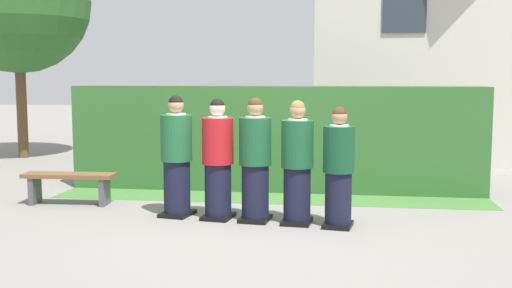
# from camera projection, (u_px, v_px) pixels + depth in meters

# --- Properties ---
(ground_plane) EXTENTS (60.00, 60.00, 0.00)m
(ground_plane) POSITION_uv_depth(u_px,v_px,m) (256.00, 221.00, 8.42)
(ground_plane) COLOR gray
(student_front_row_0) EXTENTS (0.48, 0.57, 1.69)m
(student_front_row_0) POSITION_uv_depth(u_px,v_px,m) (177.00, 159.00, 8.64)
(student_front_row_0) COLOR black
(student_front_row_0) RESTS_ON ground
(student_in_red_blazer) EXTENTS (0.44, 0.55, 1.66)m
(student_in_red_blazer) POSITION_uv_depth(u_px,v_px,m) (218.00, 162.00, 8.46)
(student_in_red_blazer) COLOR black
(student_in_red_blazer) RESTS_ON ground
(student_front_row_2) EXTENTS (0.43, 0.52, 1.67)m
(student_front_row_2) POSITION_uv_depth(u_px,v_px,m) (255.00, 163.00, 8.33)
(student_front_row_2) COLOR black
(student_front_row_2) RESTS_ON ground
(student_front_row_3) EXTENTS (0.43, 0.50, 1.64)m
(student_front_row_3) POSITION_uv_depth(u_px,v_px,m) (297.00, 165.00, 8.18)
(student_front_row_3) COLOR black
(student_front_row_3) RESTS_ON ground
(student_front_row_4) EXTENTS (0.42, 0.50, 1.57)m
(student_front_row_4) POSITION_uv_depth(u_px,v_px,m) (339.00, 170.00, 8.00)
(student_front_row_4) COLOR black
(student_front_row_4) RESTS_ON ground
(hedge) EXTENTS (7.00, 0.70, 1.78)m
(hedge) POSITION_uv_depth(u_px,v_px,m) (275.00, 138.00, 10.61)
(hedge) COLOR #33662D
(hedge) RESTS_ON ground
(oak_tree_left) EXTENTS (3.37, 3.37, 5.38)m
(oak_tree_left) POSITION_uv_depth(u_px,v_px,m) (17.00, 1.00, 14.41)
(oak_tree_left) COLOR brown
(oak_tree_left) RESTS_ON ground
(wooden_bench) EXTENTS (1.42, 0.43, 0.48)m
(wooden_bench) POSITION_uv_depth(u_px,v_px,m) (69.00, 182.00, 9.43)
(wooden_bench) COLOR brown
(wooden_bench) RESTS_ON ground
(lawn_strip) EXTENTS (7.00, 0.90, 0.01)m
(lawn_strip) POSITION_uv_depth(u_px,v_px,m) (269.00, 198.00, 9.93)
(lawn_strip) COLOR #477A38
(lawn_strip) RESTS_ON ground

